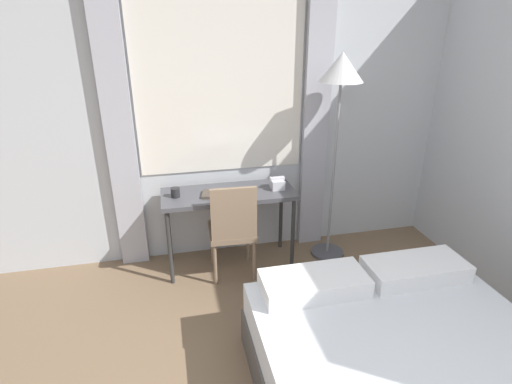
% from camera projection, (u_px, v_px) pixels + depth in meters
% --- Properties ---
extents(wall_back_with_window, '(4.84, 0.13, 2.70)m').
position_uv_depth(wall_back_with_window, '(241.00, 114.00, 3.59)').
color(wall_back_with_window, silver).
rests_on(wall_back_with_window, ground_plane).
extents(desk, '(1.17, 0.47, 0.74)m').
position_uv_depth(desk, '(229.00, 199.00, 3.54)').
color(desk, '#4C4C51').
rests_on(desk, ground_plane).
extents(desk_chair, '(0.42, 0.42, 0.90)m').
position_uv_depth(desk_chair, '(233.00, 227.00, 3.42)').
color(desk_chair, '#8C7259').
rests_on(desk_chair, ground_plane).
extents(standing_lamp, '(0.37, 0.37, 1.90)m').
position_uv_depth(standing_lamp, '(340.00, 88.00, 3.33)').
color(standing_lamp, '#4C4C51').
rests_on(standing_lamp, ground_plane).
extents(telephone, '(0.13, 0.14, 0.11)m').
position_uv_depth(telephone, '(277.00, 183.00, 3.58)').
color(telephone, silver).
rests_on(telephone, desk).
extents(book, '(0.31, 0.22, 0.02)m').
position_uv_depth(book, '(219.00, 194.00, 3.44)').
color(book, '#4C4238').
rests_on(book, desk).
extents(mug, '(0.08, 0.08, 0.08)m').
position_uv_depth(mug, '(175.00, 193.00, 3.40)').
color(mug, '#262628').
rests_on(mug, desk).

